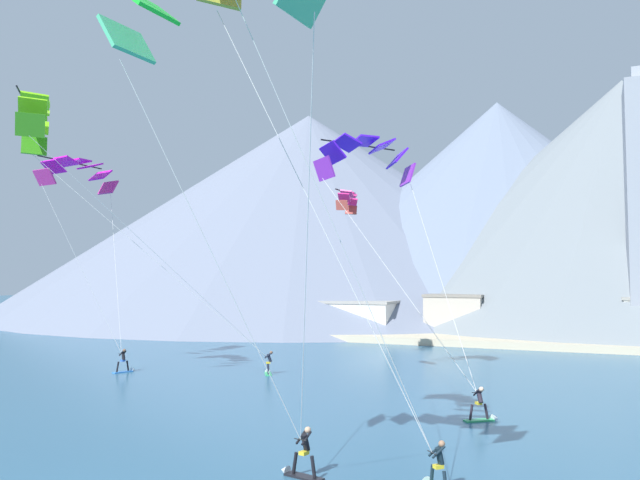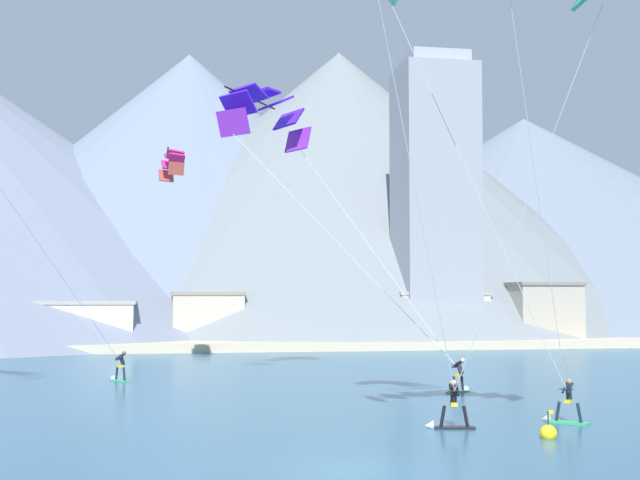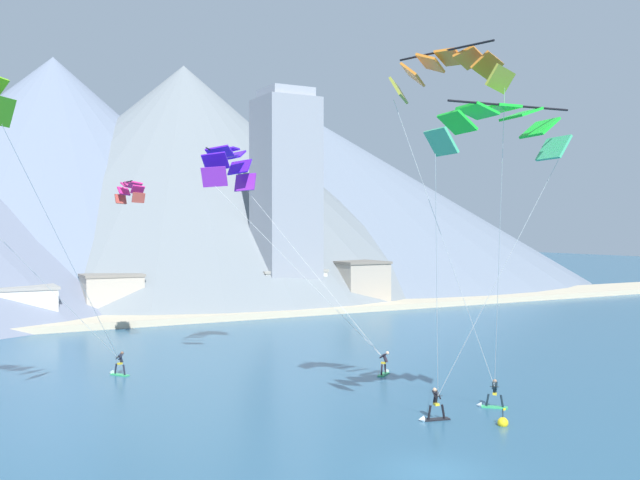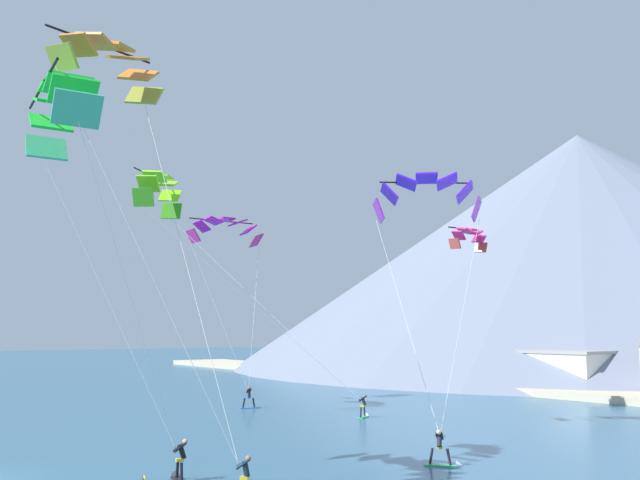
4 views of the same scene
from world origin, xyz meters
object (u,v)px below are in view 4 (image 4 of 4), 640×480
parafoil_kite_near_trail (61,109)px  parafoil_kite_far_right (225,228)px  parafoil_kite_near_lead (427,193)px  parafoil_kite_mid_center (110,62)px  parafoil_kite_distant_high_outer (469,236)px  kitesurfer_far_left (364,410)px  parafoil_kite_far_left (160,190)px  kitesurfer_far_right (251,401)px  kitesurfer_near_lead (445,455)px  kitesurfer_near_trail (179,467)px

parafoil_kite_near_trail → parafoil_kite_far_right: bearing=141.0°
parafoil_kite_near_trail → parafoil_kite_far_right: parafoil_kite_far_right is taller
parafoil_kite_near_lead → parafoil_kite_near_trail: 24.26m
parafoil_kite_mid_center → parafoil_kite_distant_high_outer: size_ratio=4.28×
parafoil_kite_near_trail → parafoil_kite_mid_center: 3.76m
kitesurfer_far_left → parafoil_kite_near_lead: bearing=-7.6°
parafoil_kite_near_lead → parafoil_kite_mid_center: bearing=-82.4°
parafoil_kite_near_trail → parafoil_kite_far_left: bearing=148.5°
kitesurfer_far_right → kitesurfer_far_left: bearing=19.5°
kitesurfer_near_lead → parafoil_kite_far_right: parafoil_kite_far_right is taller
kitesurfer_far_right → parafoil_kite_near_lead: 22.77m
kitesurfer_near_trail → kitesurfer_far_right: kitesurfer_far_right is taller
parafoil_kite_far_left → parafoil_kite_far_right: parafoil_kite_far_left is taller
kitesurfer_far_left → parafoil_kite_near_lead: size_ratio=0.12×
parafoil_kite_near_trail → parafoil_kite_far_left: (-22.17, 13.61, 1.85)m
kitesurfer_far_right → parafoil_kite_near_lead: bearing=7.9°
kitesurfer_far_left → kitesurfer_far_right: kitesurfer_far_right is taller
parafoil_kite_near_trail → parafoil_kite_distant_high_outer: bearing=105.0°
kitesurfer_near_trail → parafoil_kite_mid_center: 17.46m
parafoil_kite_near_lead → parafoil_kite_near_trail: size_ratio=1.02×
kitesurfer_near_lead → kitesurfer_far_left: (-16.36, 8.64, -0.03)m
kitesurfer_far_right → kitesurfer_near_trail: bearing=-36.5°
parafoil_kite_near_trail → parafoil_kite_distant_high_outer: 34.28m
parafoil_kite_near_trail → parafoil_kite_far_right: (-26.77, 21.68, 0.12)m
kitesurfer_near_trail → parafoil_kite_far_left: parafoil_kite_far_left is taller
parafoil_kite_distant_high_outer → parafoil_kite_near_trail: bearing=-75.0°
parafoil_kite_near_trail → parafoil_kite_distant_high_outer: (-8.88, 33.07, -1.62)m
parafoil_kite_far_right → parafoil_kite_distant_high_outer: 21.28m
parafoil_kite_far_left → parafoil_kite_near_lead: bearing=29.6°
kitesurfer_near_lead → parafoil_kite_near_trail: bearing=-105.8°
parafoil_kite_near_lead → parafoil_kite_mid_center: 22.04m
kitesurfer_near_lead → parafoil_kite_near_lead: parafoil_kite_near_lead is taller
parafoil_kite_far_right → kitesurfer_near_trail: bearing=-31.2°
kitesurfer_near_trail → parafoil_kite_distant_high_outer: (-9.17, 27.76, 12.73)m
kitesurfer_near_lead → parafoil_kite_mid_center: size_ratio=0.10×
kitesurfer_near_lead → kitesurfer_near_trail: (-4.32, -11.01, 0.00)m
kitesurfer_near_lead → kitesurfer_far_right: 26.68m
parafoil_kite_far_right → parafoil_kite_near_trail: bearing=-39.0°
kitesurfer_near_lead → kitesurfer_near_trail: 11.82m
parafoil_kite_mid_center → parafoil_kite_distant_high_outer: bearing=104.2°
parafoil_kite_distant_high_outer → parafoil_kite_far_left: bearing=-124.3°
kitesurfer_near_lead → parafoil_kite_near_lead: bearing=138.5°
kitesurfer_far_left → parafoil_kite_far_left: parafoil_kite_far_left is taller
kitesurfer_far_left → parafoil_kite_near_trail: 31.11m
parafoil_kite_near_lead → kitesurfer_near_trail: bearing=-77.1°
parafoil_kite_far_left → parafoil_kite_far_right: bearing=119.7°
kitesurfer_near_lead → parafoil_kite_mid_center: parafoil_kite_mid_center is taller
parafoil_kite_near_trail → kitesurfer_near_trail: bearing=86.9°
kitesurfer_far_left → parafoil_kite_far_right: 21.13m
kitesurfer_near_trail → parafoil_kite_near_trail: bearing=-93.1°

